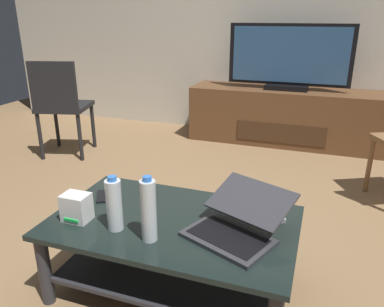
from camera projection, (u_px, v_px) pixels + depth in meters
ground_plane at (172, 249)px, 2.21m from camera, size 7.68×7.68×0.00m
back_wall at (261, 3)px, 3.97m from camera, size 6.40×0.12×2.80m
coffee_table at (173, 241)px, 1.81m from camera, size 1.15×0.69×0.38m
media_cabinet at (284, 116)px, 3.96m from camera, size 1.96×0.52×0.57m
television at (289, 59)px, 3.74m from camera, size 1.21×0.20×0.64m
side_chair at (61, 103)px, 3.49m from camera, size 0.54×0.54×0.91m
laptop at (237, 222)px, 1.65m from camera, size 0.49×0.51×0.18m
router_box at (76, 207)px, 1.76m from camera, size 0.13×0.10×0.13m
water_bottle_near at (149, 210)px, 1.57m from camera, size 0.07×0.07×0.30m
water_bottle_far at (114, 204)px, 1.66m from camera, size 0.07×0.07×0.26m
cell_phone at (104, 196)px, 2.00m from camera, size 0.13×0.16×0.01m
tv_remote at (278, 213)px, 1.82m from camera, size 0.09×0.17×0.02m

